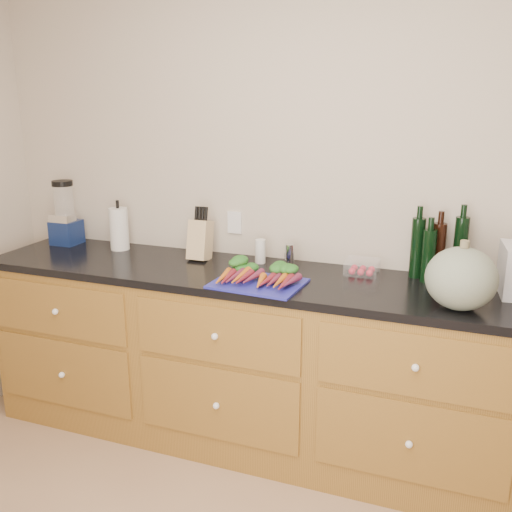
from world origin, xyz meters
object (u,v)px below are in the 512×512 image
at_px(blender_appliance, 65,216).
at_px(squash, 461,279).
at_px(carrots, 261,276).
at_px(cutting_board, 258,283).
at_px(paper_towel, 119,229).
at_px(tomato_box, 362,267).
at_px(knife_block, 200,240).

bearing_deg(blender_appliance, squash, -8.16).
height_order(carrots, squash, squash).
bearing_deg(carrots, cutting_board, -90.00).
xyz_separation_m(blender_appliance, paper_towel, (0.37, 0.00, -0.05)).
relative_size(cutting_board, paper_towel, 1.71).
height_order(cutting_board, carrots, carrots).
distance_m(squash, blender_appliance, 2.24).
bearing_deg(carrots, tomato_box, 34.60).
bearing_deg(paper_towel, carrots, -16.46).
bearing_deg(cutting_board, squash, 0.00).
xyz_separation_m(blender_appliance, knife_block, (0.89, -0.02, -0.06)).
relative_size(squash, blender_appliance, 0.77).
xyz_separation_m(carrots, blender_appliance, (-1.33, 0.28, 0.13)).
distance_m(carrots, knife_block, 0.52).
distance_m(squash, knife_block, 1.36).
bearing_deg(cutting_board, paper_towel, 161.59).
xyz_separation_m(cutting_board, knife_block, (-0.44, 0.30, 0.10)).
relative_size(blender_appliance, knife_block, 1.79).
xyz_separation_m(carrots, tomato_box, (0.43, 0.29, 0.00)).
distance_m(cutting_board, paper_towel, 1.02).
height_order(blender_appliance, knife_block, blender_appliance).
bearing_deg(carrots, knife_block, 149.09).
relative_size(blender_appliance, paper_towel, 1.57).
distance_m(cutting_board, blender_appliance, 1.38).
xyz_separation_m(paper_towel, knife_block, (0.52, -0.02, -0.01)).
bearing_deg(knife_block, blender_appliance, 178.84).
bearing_deg(paper_towel, cutting_board, -18.41).
relative_size(paper_towel, tomato_box, 1.49).
relative_size(cutting_board, blender_appliance, 1.09).
height_order(squash, paper_towel, squash).
relative_size(squash, knife_block, 1.38).
distance_m(blender_appliance, paper_towel, 0.37).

